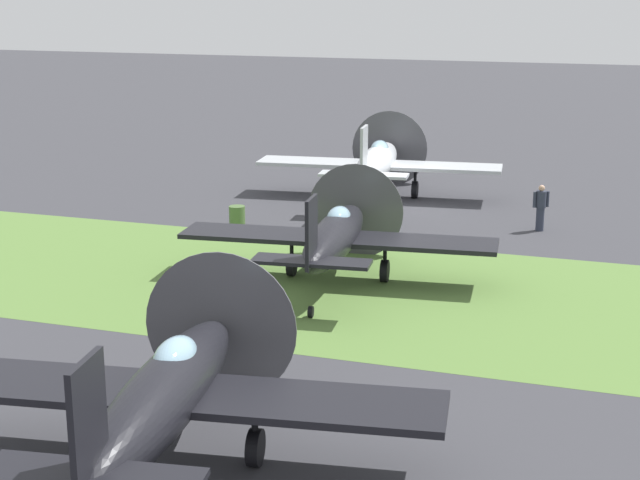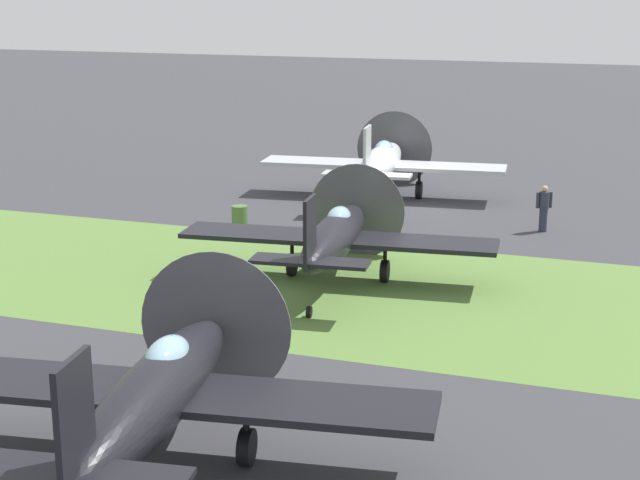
{
  "view_description": "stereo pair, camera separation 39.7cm",
  "coord_description": "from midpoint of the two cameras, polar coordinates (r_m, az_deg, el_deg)",
  "views": [
    {
      "loc": [
        9.53,
        -38.17,
        8.86
      ],
      "look_at": [
        0.4,
        -11.06,
        1.35
      ],
      "focal_mm": 54.68,
      "sensor_mm": 36.0,
      "label": 1
    },
    {
      "loc": [
        9.9,
        -38.04,
        8.86
      ],
      "look_at": [
        0.4,
        -11.06,
        1.35
      ],
      "focal_mm": 54.68,
      "sensor_mm": 36.0,
      "label": 2
    }
  ],
  "objects": [
    {
      "name": "airplane_trail",
      "position": [
        18.54,
        -8.77,
        -8.69
      ],
      "size": [
        10.47,
        8.33,
        3.71
      ],
      "rotation": [
        0.0,
        0.0,
        0.14
      ],
      "color": "black",
      "rests_on": "ground"
    },
    {
      "name": "fuel_drum",
      "position": [
        36.45,
        -4.41,
        1.31
      ],
      "size": [
        0.6,
        0.6,
        0.9
      ],
      "primitive_type": "cylinder",
      "color": "#476633",
      "rests_on": "ground"
    },
    {
      "name": "ground_plane",
      "position": [
        40.31,
        4.98,
        1.95
      ],
      "size": [
        160.0,
        160.0,
        0.0
      ],
      "primitive_type": "plane",
      "color": "#38383D"
    },
    {
      "name": "airplane_lead",
      "position": [
        41.56,
        3.9,
        4.56
      ],
      "size": [
        10.56,
        8.38,
        3.74
      ],
      "rotation": [
        0.0,
        0.0,
        0.11
      ],
      "color": "#B2B7BC",
      "rests_on": "ground"
    },
    {
      "name": "grass_verge",
      "position": [
        29.72,
        -0.59,
        -2.64
      ],
      "size": [
        120.0,
        11.0,
        0.01
      ],
      "primitive_type": "cube",
      "color": "#567A38",
      "rests_on": "ground"
    },
    {
      "name": "ground_crew_chief",
      "position": [
        36.92,
        13.26,
        1.87
      ],
      "size": [
        0.56,
        0.38,
        1.73
      ],
      "rotation": [
        0.0,
        0.0,
        3.66
      ],
      "color": "#2D3342",
      "rests_on": "ground"
    },
    {
      "name": "airplane_wingman",
      "position": [
        29.63,
        1.31,
        0.25
      ],
      "size": [
        9.89,
        7.84,
        3.51
      ],
      "rotation": [
        0.0,
        0.0,
        0.11
      ],
      "color": "black",
      "rests_on": "ground"
    }
  ]
}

